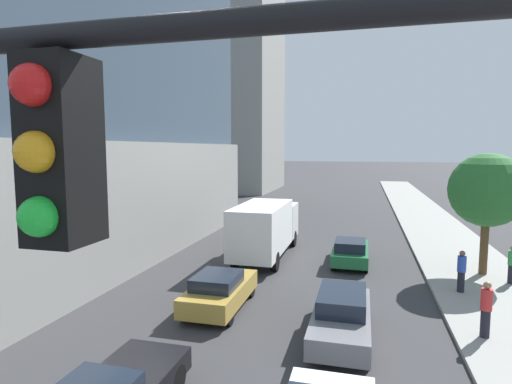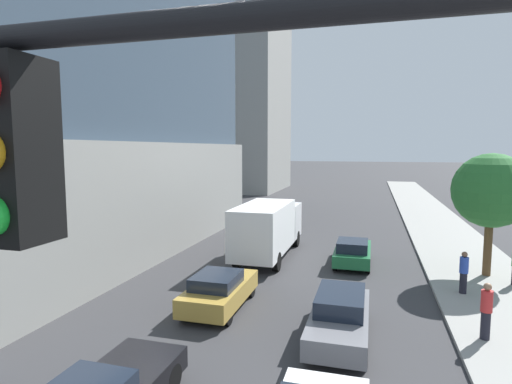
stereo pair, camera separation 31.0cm
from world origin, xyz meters
name	(u,v)px [view 2 (the right image)]	position (x,y,z in m)	size (l,w,h in m)	color
sidewalk	(497,298)	(7.95, 20.00, 0.07)	(4.73, 120.00, 0.15)	gray
construction_building	(237,63)	(-16.32, 60.52, 18.34)	(14.70, 21.11, 40.49)	gray
street_tree	(491,191)	(8.23, 22.96, 4.11)	(3.41, 3.41, 5.69)	brown
car_gray	(340,316)	(2.11, 14.87, 0.74)	(1.77, 4.63, 1.46)	slate
car_green	(353,252)	(2.11, 23.59, 0.69)	(1.79, 4.21, 1.39)	#1E6638
car_gold	(219,290)	(-2.48, 16.17, 0.70)	(1.84, 4.18, 1.41)	#AD8938
box_truck	(268,227)	(-2.48, 23.82, 1.74)	(2.34, 7.96, 3.09)	silver
pedestrian_blue_shirt	(464,272)	(6.68, 20.02, 1.04)	(0.34, 0.34, 1.73)	black
pedestrian_red_shirt	(486,310)	(6.48, 15.71, 1.07)	(0.34, 0.34, 1.79)	black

